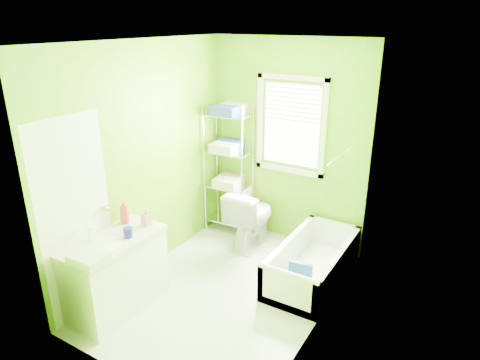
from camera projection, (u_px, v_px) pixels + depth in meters
The scene contains 9 objects.
ground at pixel (227, 289), 4.70m from camera, with size 2.90×2.90×0.00m, color silver.
room_envelope at pixel (225, 155), 4.15m from camera, with size 2.14×2.94×2.62m.
window at pixel (291, 120), 5.24m from camera, with size 0.92×0.05×1.22m.
door at pixel (77, 220), 4.04m from camera, with size 0.09×0.80×2.00m.
right_wall_decor at pixel (324, 199), 3.72m from camera, with size 0.04×1.48×1.17m.
bathtub at pixel (311, 268), 4.82m from camera, with size 0.66×1.42×0.46m.
toilet at pixel (251, 217), 5.49m from camera, with size 0.44×0.78×0.79m, color white.
vanity at pixel (115, 271), 4.27m from camera, with size 0.57×1.04×1.04m.
wire_shelf_unit at pixel (230, 156), 5.66m from camera, with size 0.62×0.49×1.76m.
Camera 1 is at (2.16, -3.33, 2.80)m, focal length 32.00 mm.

